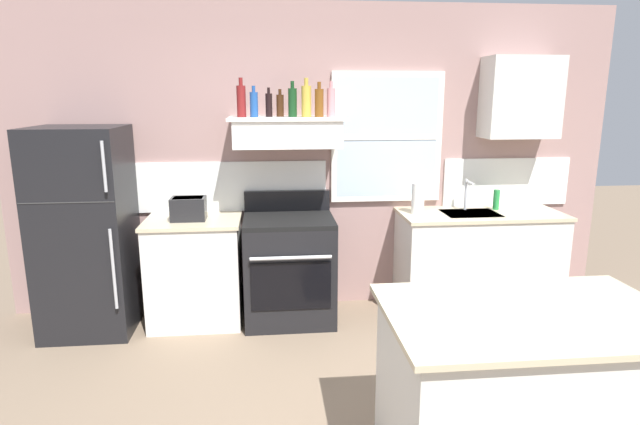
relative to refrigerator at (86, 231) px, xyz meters
The scene contains 20 objects.
back_wall 2.03m from the refrigerator, 11.29° to the left, with size 5.40×0.11×2.70m.
refrigerator is the anchor object (origin of this frame).
counter_left_of_stove 0.94m from the refrigerator, ahead, with size 0.79×0.63×0.91m.
toaster 0.84m from the refrigerator, ahead, with size 0.30×0.20×0.19m.
stove_range 1.69m from the refrigerator, ahead, with size 0.76×0.69×1.09m.
range_hood_shelf 1.83m from the refrigerator, ahead, with size 0.96×0.52×0.24m.
bottle_red_label_wine 1.65m from the refrigerator, ahead, with size 0.07×0.07×0.31m.
bottle_blue_liqueur 1.71m from the refrigerator, ahead, with size 0.07×0.07×0.25m.
bottle_balsamic_dark 1.81m from the refrigerator, ahead, with size 0.06×0.06×0.24m.
bottle_brown_stout 1.89m from the refrigerator, ahead, with size 0.06×0.06×0.23m.
bottle_dark_green_wine 1.99m from the refrigerator, ahead, with size 0.07×0.07×0.29m.
bottle_champagne_gold_foil 2.09m from the refrigerator, ahead, with size 0.08×0.08×0.31m.
bottle_amber_wine 2.17m from the refrigerator, ahead, with size 0.07×0.07×0.28m.
bottle_rose_pink 2.26m from the refrigerator, ahead, with size 0.07×0.07×0.29m.
counter_right_with_sink 3.37m from the refrigerator, ahead, with size 1.43×0.63×0.91m.
sink_faucet 3.26m from the refrigerator, ahead, with size 0.03×0.17×0.28m.
paper_towel_roll 2.78m from the refrigerator, ahead, with size 0.11×0.11×0.27m, color white.
dish_soap_bottle 3.54m from the refrigerator, ahead, with size 0.06×0.06×0.18m, color #268C3F.
kitchen_island 3.44m from the refrigerator, 36.97° to the right, with size 1.40×0.90×0.91m.
upper_cabinet_right 3.85m from the refrigerator, ahead, with size 0.64×0.32×0.70m.
Camera 1 is at (-0.42, -2.44, 1.93)m, focal length 29.38 mm.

